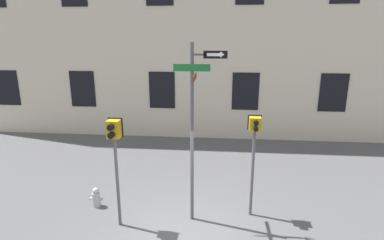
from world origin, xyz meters
The scene contains 5 objects.
ground_plane centered at (0.00, 0.00, 0.00)m, with size 60.00×60.00×0.00m, color #515154.
street_sign_pole centered at (0.19, 0.75, 2.76)m, with size 1.27×1.09×4.64m.
pedestrian_signal_left centered at (-1.73, 0.30, 2.25)m, with size 0.36×0.40×2.87m.
pedestrian_signal_right centered at (1.72, 1.11, 2.17)m, with size 0.36×0.40×2.82m.
fire_hydrant centered at (-2.70, 1.12, 0.28)m, with size 0.38×0.22×0.59m.
Camera 1 is at (0.80, -6.39, 4.67)m, focal length 28.00 mm.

